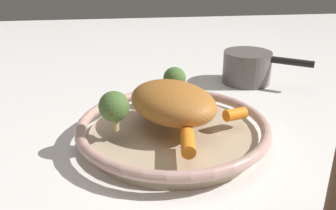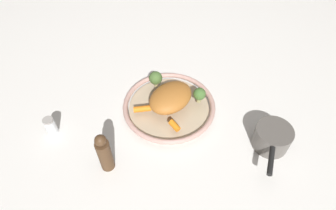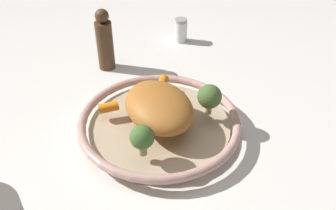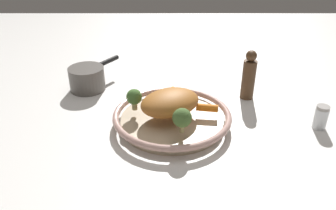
# 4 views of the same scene
# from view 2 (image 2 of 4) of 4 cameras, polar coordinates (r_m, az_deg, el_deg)

# --- Properties ---
(ground_plane) EXTENTS (2.49, 2.49, 0.00)m
(ground_plane) POSITION_cam_2_polar(r_m,az_deg,el_deg) (1.03, 0.19, -1.19)
(ground_plane) COLOR silver
(serving_bowl) EXTENTS (0.33, 0.33, 0.04)m
(serving_bowl) POSITION_cam_2_polar(r_m,az_deg,el_deg) (1.02, 0.20, -0.42)
(serving_bowl) COLOR tan
(serving_bowl) RESTS_ON ground_plane
(roast_chicken_piece) EXTENTS (0.21, 0.19, 0.06)m
(roast_chicken_piece) POSITION_cam_2_polar(r_m,az_deg,el_deg) (0.98, 0.50, 1.65)
(roast_chicken_piece) COLOR #A96529
(roast_chicken_piece) RESTS_ON serving_bowl
(baby_carrot_left) EXTENTS (0.03, 0.05, 0.02)m
(baby_carrot_left) POSITION_cam_2_polar(r_m,az_deg,el_deg) (0.93, 1.32, -4.15)
(baby_carrot_left) COLOR orange
(baby_carrot_left) RESTS_ON serving_bowl
(baby_carrot_back) EXTENTS (0.06, 0.03, 0.02)m
(baby_carrot_back) POSITION_cam_2_polar(r_m,az_deg,el_deg) (0.98, -5.15, -0.76)
(baby_carrot_back) COLOR orange
(baby_carrot_back) RESTS_ON serving_bowl
(broccoli_floret_edge) EXTENTS (0.05, 0.05, 0.07)m
(broccoli_floret_edge) POSITION_cam_2_polar(r_m,az_deg,el_deg) (1.04, -2.48, 5.40)
(broccoli_floret_edge) COLOR tan
(broccoli_floret_edge) RESTS_ON serving_bowl
(broccoli_floret_large) EXTENTS (0.04, 0.04, 0.06)m
(broccoli_floret_large) POSITION_cam_2_polar(r_m,az_deg,el_deg) (0.99, 6.32, 2.16)
(broccoli_floret_large) COLOR tan
(broccoli_floret_large) RESTS_ON serving_bowl
(salt_shaker) EXTENTS (0.04, 0.04, 0.07)m
(salt_shaker) POSITION_cam_2_polar(r_m,az_deg,el_deg) (1.03, -22.45, -3.90)
(salt_shaker) COLOR silver
(salt_shaker) RESTS_ON ground_plane
(pepper_mill) EXTENTS (0.04, 0.04, 0.16)m
(pepper_mill) POSITION_cam_2_polar(r_m,az_deg,el_deg) (0.87, -12.61, -9.41)
(pepper_mill) COLOR #4C331E
(pepper_mill) RESTS_ON ground_plane
(saucepan) EXTENTS (0.15, 0.19, 0.08)m
(saucepan) POSITION_cam_2_polar(r_m,az_deg,el_deg) (0.98, 20.11, -6.19)
(saucepan) COLOR #56514C
(saucepan) RESTS_ON ground_plane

